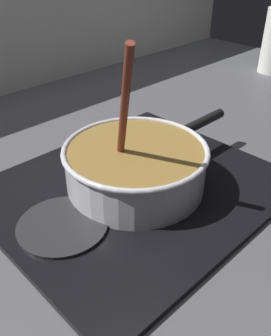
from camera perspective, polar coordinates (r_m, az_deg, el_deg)
name	(u,v)px	position (r m, az deg, el deg)	size (l,w,h in m)	color
ground	(165,227)	(0.71, 4.58, -9.11)	(2.40, 1.60, 0.04)	#4C4C51
hob_plate	(136,188)	(0.76, 0.00, -3.09)	(0.56, 0.48, 0.01)	black
burner_ring	(136,184)	(0.75, 0.00, -2.47)	(0.20, 0.20, 0.01)	#592D0C
spare_burner	(63,225)	(0.67, -11.18, -8.63)	(0.16, 0.16, 0.01)	#262628
cooking_pan	(136,166)	(0.73, 0.05, 0.39)	(0.42, 0.28, 0.31)	silver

